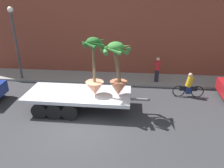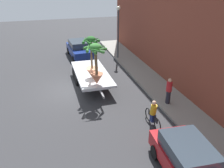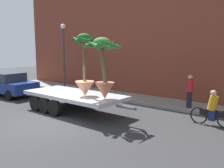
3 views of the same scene
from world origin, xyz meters
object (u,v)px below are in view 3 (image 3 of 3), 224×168
at_px(trailing_car, 8,84).
at_px(pedestrian_near_gate, 190,91).
at_px(potted_palm_middle, 84,70).
at_px(street_lamp, 64,48).
at_px(flatbed_trailer, 71,97).
at_px(potted_palm_rear, 103,67).
at_px(cyclist, 212,110).

bearing_deg(trailing_car, pedestrian_near_gate, 18.97).
relative_size(potted_palm_middle, pedestrian_near_gate, 1.71).
height_order(trailing_car, street_lamp, street_lamp).
bearing_deg(street_lamp, potted_palm_middle, -32.35).
height_order(flatbed_trailer, potted_palm_middle, potted_palm_middle).
height_order(potted_palm_rear, cyclist, potted_palm_rear).
relative_size(flatbed_trailer, potted_palm_rear, 2.37).
bearing_deg(potted_palm_rear, potted_palm_middle, -177.04).
relative_size(trailing_car, street_lamp, 0.93).
bearing_deg(flatbed_trailer, street_lamp, 142.75).
xyz_separation_m(potted_palm_rear, pedestrian_near_gate, (2.39, 4.06, -1.36)).
height_order(potted_palm_middle, trailing_car, potted_palm_middle).
bearing_deg(flatbed_trailer, potted_palm_rear, -1.52).
bearing_deg(flatbed_trailer, pedestrian_near_gate, 40.63).
height_order(potted_palm_middle, street_lamp, street_lamp).
height_order(potted_palm_rear, pedestrian_near_gate, potted_palm_rear).
distance_m(potted_palm_middle, street_lamp, 7.16).
relative_size(cyclist, trailing_car, 0.41).
bearing_deg(potted_palm_rear, trailing_car, 178.70).
xyz_separation_m(flatbed_trailer, street_lamp, (-4.83, 3.67, 2.47)).
relative_size(potted_palm_middle, trailing_car, 0.65).
bearing_deg(trailing_car, flatbed_trailer, -1.22).
xyz_separation_m(flatbed_trailer, pedestrian_near_gate, (4.67, 4.00, 0.29)).
distance_m(potted_palm_middle, cyclist, 5.90).
height_order(potted_palm_rear, potted_palm_middle, potted_palm_middle).
bearing_deg(cyclist, pedestrian_near_gate, 132.80).
xyz_separation_m(cyclist, trailing_car, (-12.95, -2.02, 0.16)).
bearing_deg(pedestrian_near_gate, cyclist, -47.20).
bearing_deg(pedestrian_near_gate, potted_palm_middle, -130.43).
distance_m(potted_palm_rear, cyclist, 4.98).
bearing_deg(cyclist, potted_palm_middle, -156.48).
bearing_deg(cyclist, flatbed_trailer, -161.33).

